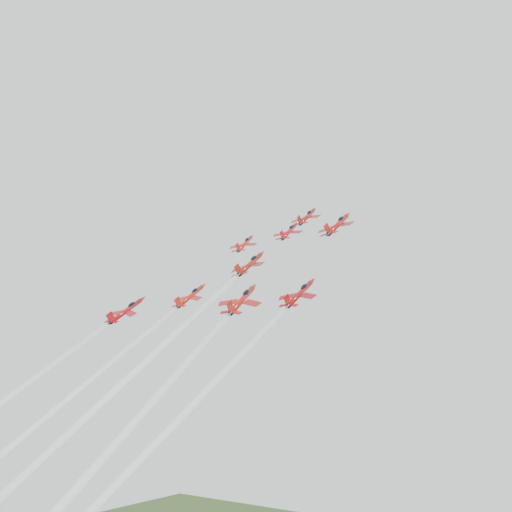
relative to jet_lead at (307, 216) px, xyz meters
The scene contains 8 objects.
jet_lead is the anchor object (origin of this frame).
jet_row2_left 18.89m from the jet_lead, 142.00° to the right, with size 8.38×10.32×7.83m.
jet_row2_center 9.56m from the jet_lead, 98.33° to the right, with size 8.60×10.59×8.04m.
jet_row2_right 17.39m from the jet_lead, 31.70° to the right, with size 10.42×12.84×9.75m.
jet_center 76.41m from the jet_lead, 92.76° to the right, with size 9.94×87.70×65.49m.
jet_rear_left 84.30m from the jet_lead, 99.97° to the right, with size 8.49×74.96×55.97m.
jet_rear_right 95.19m from the jet_lead, 85.54° to the right, with size 9.95×87.80×65.56m.
jet_rear_farright 90.68m from the jet_lead, 74.39° to the right, with size 8.66×76.40×57.05m.
Camera 1 is at (80.13, -109.50, 102.48)m, focal length 40.00 mm.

